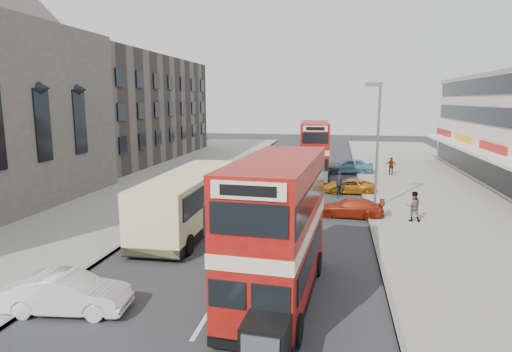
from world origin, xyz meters
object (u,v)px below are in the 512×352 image
Objects in this scene: street_lamp at (377,136)px; bus_main at (278,229)px; bus_second at (315,149)px; cyclist at (339,188)px; coach at (189,198)px; car_right_b at (349,186)px; car_right_a at (350,208)px; pedestrian_far at (391,166)px; car_left_front at (68,293)px; car_right_c at (350,166)px; pedestrian_near at (413,206)px.

bus_main is at bearing -107.80° from street_lamp.
bus_second is 8.18m from cyclist.
coach is 2.79× the size of car_right_b.
street_lamp is at bearing 145.92° from car_right_a.
bus_second is at bearing -151.21° from pedestrian_far.
car_right_c is (10.05, 30.15, 0.07)m from car_left_front.
car_right_b is 2.20× the size of pedestrian_near.
car_right_c is 3.80m from pedestrian_far.
bus_main reaches higher than bus_second.
bus_second is 2.23× the size of car_right_a.
coach is at bearing -124.40° from cyclist.
car_right_c is at bearing -25.17° from car_left_front.
car_left_front is at bearing 22.25° from bus_main.
car_right_c is 2.48× the size of pedestrian_near.
bus_main is 5.16× the size of pedestrian_near.
bus_main reaches higher than pedestrian_near.
pedestrian_near is (3.13, -16.85, 0.29)m from car_right_c.
pedestrian_near is at bearing 8.26° from car_right_c.
street_lamp is 0.89× the size of bus_main.
car_right_b is at bearing -102.33° from pedestrian_far.
pedestrian_far is at bearing 68.80° from cyclist.
bus_main reaches higher than coach.
pedestrian_far is at bearing -100.66° from bus_main.
street_lamp is 0.75× the size of coach.
car_right_a is 5.94m from cyclist.
bus_main is 5.62× the size of pedestrian_far.
car_left_front is at bearing -124.95° from street_lamp.
car_left_front is at bearing -108.94° from cyclist.
bus_second is 15.72m from pedestrian_near.
car_left_front is 17.05m from car_right_a.
bus_second is 2.30× the size of car_right_b.
car_right_b is (9.72, 21.11, -0.13)m from car_left_front.
car_left_front is at bearing -95.15° from coach.
bus_second is at bearing 110.91° from street_lamp.
street_lamp is at bearing 107.77° from bus_second.
pedestrian_near is at bearing 82.27° from car_right_a.
bus_main is 1.02× the size of bus_second.
bus_second is at bearing 111.88° from cyclist.
bus_main is 2.34× the size of car_right_b.
car_right_a is 2.27× the size of pedestrian_near.
cyclist reaches higher than car_right_b.
coach is at bearing -110.27° from pedestrian_far.
bus_main is at bearing -9.48° from car_right_a.
bus_second is 18.51m from coach.
car_right_a is at bearing -78.56° from cyclist.
coach is at bearing 68.01° from bus_second.
pedestrian_near reaches higher than cyclist.
street_lamp is 4.31× the size of cyclist.
coach is 6.70× the size of pedestrian_far.
car_right_a is 0.91× the size of car_right_c.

